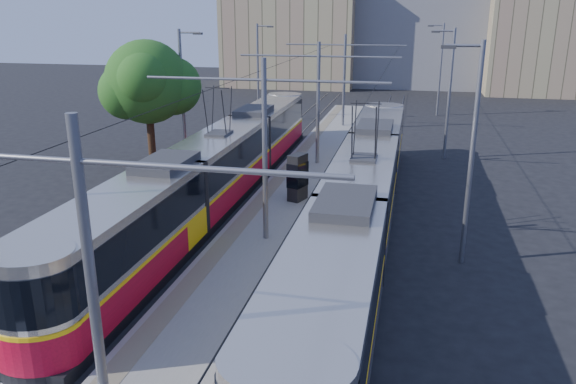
# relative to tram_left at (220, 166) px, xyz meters

# --- Properties ---
(ground) EXTENTS (160.00, 160.00, 0.00)m
(ground) POSITION_rel_tram_left_xyz_m (3.60, -13.00, -1.71)
(ground) COLOR black
(ground) RESTS_ON ground
(platform) EXTENTS (4.00, 50.00, 0.30)m
(platform) POSITION_rel_tram_left_xyz_m (3.60, 4.00, -1.56)
(platform) COLOR gray
(platform) RESTS_ON ground
(tactile_strip_left) EXTENTS (0.70, 50.00, 0.01)m
(tactile_strip_left) POSITION_rel_tram_left_xyz_m (2.15, 4.00, -1.40)
(tactile_strip_left) COLOR gray
(tactile_strip_left) RESTS_ON platform
(tactile_strip_right) EXTENTS (0.70, 50.00, 0.01)m
(tactile_strip_right) POSITION_rel_tram_left_xyz_m (5.05, 4.00, -1.40)
(tactile_strip_right) COLOR gray
(tactile_strip_right) RESTS_ON platform
(rails) EXTENTS (8.71, 70.00, 0.03)m
(rails) POSITION_rel_tram_left_xyz_m (3.60, 4.00, -1.69)
(rails) COLOR gray
(rails) RESTS_ON ground
(tram_left) EXTENTS (2.43, 30.29, 5.50)m
(tram_left) POSITION_rel_tram_left_xyz_m (0.00, 0.00, 0.00)
(tram_left) COLOR black
(tram_left) RESTS_ON ground
(tram_right) EXTENTS (2.43, 29.86, 5.50)m
(tram_right) POSITION_rel_tram_left_xyz_m (7.20, -3.27, 0.15)
(tram_right) COLOR black
(tram_right) RESTS_ON ground
(catenary) EXTENTS (9.20, 70.00, 7.00)m
(catenary) POSITION_rel_tram_left_xyz_m (3.60, 1.15, 2.82)
(catenary) COLOR slate
(catenary) RESTS_ON platform
(street_lamps) EXTENTS (15.18, 38.22, 8.00)m
(street_lamps) POSITION_rel_tram_left_xyz_m (3.60, 8.00, 2.47)
(street_lamps) COLOR slate
(street_lamps) RESTS_ON ground
(shelter) EXTENTS (0.92, 1.16, 2.23)m
(shelter) POSITION_rel_tram_left_xyz_m (3.86, -0.06, -0.24)
(shelter) COLOR black
(shelter) RESTS_ON platform
(tree) EXTENTS (5.14, 4.76, 7.47)m
(tree) POSITION_rel_tram_left_xyz_m (-5.35, 4.45, 3.35)
(tree) COLOR #382314
(tree) RESTS_ON ground
(building_left) EXTENTS (16.32, 12.24, 13.15)m
(building_left) POSITION_rel_tram_left_xyz_m (-6.40, 47.00, 4.88)
(building_left) COLOR #9B9169
(building_left) RESTS_ON ground
(building_centre) EXTENTS (18.36, 14.28, 15.24)m
(building_centre) POSITION_rel_tram_left_xyz_m (9.60, 51.00, 5.92)
(building_centre) COLOR slate
(building_centre) RESTS_ON ground
(building_right) EXTENTS (14.28, 10.20, 11.82)m
(building_right) POSITION_rel_tram_left_xyz_m (23.60, 45.00, 4.21)
(building_right) COLOR #9B9169
(building_right) RESTS_ON ground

